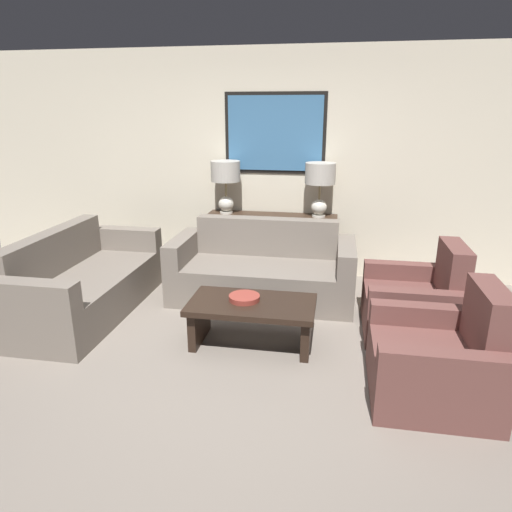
# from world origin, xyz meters

# --- Properties ---
(ground_plane) EXTENTS (20.00, 20.00, 0.00)m
(ground_plane) POSITION_xyz_m (0.00, 0.00, 0.00)
(ground_plane) COLOR slate
(back_wall) EXTENTS (7.74, 0.12, 2.65)m
(back_wall) POSITION_xyz_m (0.00, 2.49, 1.33)
(back_wall) COLOR beige
(back_wall) RESTS_ON ground_plane
(console_table) EXTENTS (1.53, 0.36, 0.78)m
(console_table) POSITION_xyz_m (0.00, 2.23, 0.39)
(console_table) COLOR #332319
(console_table) RESTS_ON ground_plane
(table_lamp_left) EXTENTS (0.34, 0.34, 0.62)m
(table_lamp_left) POSITION_xyz_m (-0.55, 2.23, 1.21)
(table_lamp_left) COLOR silver
(table_lamp_left) RESTS_ON console_table
(table_lamp_right) EXTENTS (0.34, 0.34, 0.62)m
(table_lamp_right) POSITION_xyz_m (0.55, 2.23, 1.21)
(table_lamp_right) COLOR silver
(table_lamp_right) RESTS_ON console_table
(couch_by_back_wall) EXTENTS (1.93, 0.86, 0.82)m
(couch_by_back_wall) POSITION_xyz_m (0.00, 1.59, 0.29)
(couch_by_back_wall) COLOR slate
(couch_by_back_wall) RESTS_ON ground_plane
(couch_by_side) EXTENTS (0.86, 1.93, 0.82)m
(couch_by_side) POSITION_xyz_m (-1.73, 0.93, 0.29)
(couch_by_side) COLOR slate
(couch_by_side) RESTS_ON ground_plane
(coffee_table) EXTENTS (1.08, 0.59, 0.40)m
(coffee_table) POSITION_xyz_m (0.08, 0.53, 0.29)
(coffee_table) COLOR black
(coffee_table) RESTS_ON ground_plane
(decorative_bowl) EXTENTS (0.27, 0.27, 0.04)m
(decorative_bowl) POSITION_xyz_m (0.01, 0.56, 0.42)
(decorative_bowl) COLOR #93382D
(decorative_bowl) RESTS_ON coffee_table
(armchair_near_back_wall) EXTENTS (0.83, 0.86, 0.85)m
(armchair_near_back_wall) POSITION_xyz_m (1.51, 1.04, 0.28)
(armchair_near_back_wall) COLOR brown
(armchair_near_back_wall) RESTS_ON ground_plane
(armchair_near_camera) EXTENTS (0.83, 0.86, 0.85)m
(armchair_near_camera) POSITION_xyz_m (1.51, 0.03, 0.28)
(armchair_near_camera) COLOR brown
(armchair_near_camera) RESTS_ON ground_plane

